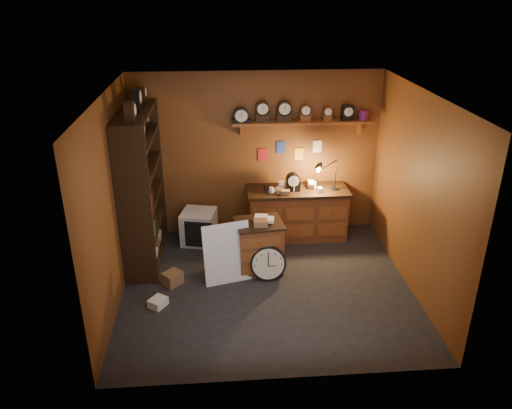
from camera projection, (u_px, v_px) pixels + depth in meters
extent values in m
plane|color=black|center=(267.00, 286.00, 7.05)|extent=(4.00, 4.00, 0.00)
cube|color=brown|center=(256.00, 155.00, 8.14)|extent=(4.00, 0.02, 2.70)
cube|color=brown|center=(286.00, 272.00, 4.86)|extent=(4.00, 0.02, 2.70)
cube|color=brown|center=(112.00, 204.00, 6.36)|extent=(0.02, 3.60, 2.70)
cube|color=brown|center=(417.00, 194.00, 6.64)|extent=(0.02, 3.60, 2.70)
cube|color=beige|center=(269.00, 95.00, 5.95)|extent=(4.00, 3.60, 0.02)
cube|color=brown|center=(302.00, 122.00, 7.82)|extent=(2.20, 0.30, 0.04)
cube|color=brown|center=(241.00, 130.00, 7.86)|extent=(0.04, 0.16, 0.20)
cube|color=brown|center=(359.00, 127.00, 8.00)|extent=(0.04, 0.16, 0.20)
cylinder|color=#B21419|center=(363.00, 115.00, 7.85)|extent=(0.16, 0.16, 0.15)
cube|color=#B5161E|center=(266.00, 155.00, 8.14)|extent=(0.14, 0.01, 0.20)
cube|color=navy|center=(284.00, 147.00, 8.11)|extent=(0.14, 0.01, 0.20)
cube|color=gold|center=(302.00, 154.00, 8.18)|extent=(0.14, 0.01, 0.20)
cube|color=silver|center=(320.00, 146.00, 8.15)|extent=(0.14, 0.01, 0.20)
cube|color=black|center=(127.00, 189.00, 7.33)|extent=(0.03, 1.60, 2.30)
cube|color=black|center=(135.00, 211.00, 6.64)|extent=(0.45, 0.03, 2.30)
cube|color=black|center=(149.00, 170.00, 8.06)|extent=(0.45, 0.03, 2.30)
cube|color=black|center=(149.00, 253.00, 7.80)|extent=(0.43, 1.54, 0.03)
cube|color=black|center=(146.00, 225.00, 7.59)|extent=(0.43, 1.54, 0.03)
cube|color=black|center=(143.00, 198.00, 7.41)|extent=(0.43, 1.54, 0.03)
cube|color=black|center=(140.00, 169.00, 7.22)|extent=(0.43, 1.54, 0.03)
cube|color=black|center=(137.00, 139.00, 7.04)|extent=(0.43, 1.54, 0.03)
cube|color=black|center=(135.00, 113.00, 6.88)|extent=(0.43, 1.54, 0.03)
cube|color=brown|center=(297.00, 214.00, 8.28)|extent=(1.59, 0.60, 0.80)
cube|color=black|center=(298.00, 191.00, 8.11)|extent=(1.65, 0.66, 0.05)
cube|color=brown|center=(300.00, 222.00, 8.01)|extent=(1.51, 0.02, 0.52)
cylinder|color=black|center=(335.00, 189.00, 8.09)|extent=(0.12, 0.12, 0.02)
cylinder|color=black|center=(335.00, 178.00, 8.01)|extent=(0.02, 0.02, 0.38)
cylinder|color=black|center=(329.00, 165.00, 7.88)|extent=(0.27, 0.09, 0.14)
cone|color=black|center=(321.00, 168.00, 7.86)|extent=(0.18, 0.14, 0.18)
cube|color=brown|center=(259.00, 247.00, 7.34)|extent=(0.70, 0.61, 0.74)
cube|color=black|center=(259.00, 223.00, 7.18)|extent=(0.74, 0.65, 0.03)
cube|color=brown|center=(261.00, 256.00, 7.09)|extent=(0.57, 0.09, 0.63)
cylinder|color=black|center=(268.00, 263.00, 7.13)|extent=(0.52, 0.17, 0.52)
cylinder|color=beige|center=(268.00, 264.00, 7.09)|extent=(0.46, 0.10, 0.45)
cube|color=black|center=(268.00, 260.00, 7.06)|extent=(0.01, 0.04, 0.17)
cube|color=black|center=(272.00, 266.00, 7.10)|extent=(0.12, 0.01, 0.01)
cube|color=silver|center=(228.00, 280.00, 7.20)|extent=(0.70, 0.35, 0.89)
cube|color=silver|center=(199.00, 227.00, 8.14)|extent=(0.62, 0.62, 0.54)
cube|color=black|center=(199.00, 234.00, 7.90)|extent=(0.44, 0.12, 0.43)
cube|color=olive|center=(218.00, 251.00, 7.81)|extent=(0.27, 0.24, 0.15)
cube|color=white|center=(158.00, 302.00, 6.60)|extent=(0.28, 0.29, 0.11)
cube|color=olive|center=(172.00, 278.00, 7.06)|extent=(0.33, 0.32, 0.19)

